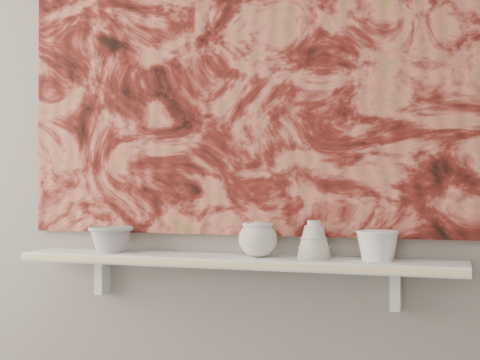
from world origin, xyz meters
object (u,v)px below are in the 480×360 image
at_px(bowl_grey, 111,239).
at_px(bell_vessel, 314,239).
at_px(shelf, 232,261).
at_px(bowl_white, 377,246).
at_px(painting, 240,64).
at_px(cup_cream, 258,239).

bearing_deg(bowl_grey, bell_vessel, 0.00).
distance_m(shelf, bowl_white, 0.45).
xyz_separation_m(bowl_grey, bell_vessel, (0.68, 0.00, 0.01)).
distance_m(shelf, bowl_grey, 0.42).
bearing_deg(bell_vessel, painting, 162.70).
relative_size(bell_vessel, bowl_white, 0.94).
relative_size(cup_cream, bell_vessel, 1.03).
bearing_deg(shelf, bowl_white, 0.00).
xyz_separation_m(painting, bowl_grey, (-0.42, -0.08, -0.57)).
distance_m(bowl_grey, bell_vessel, 0.68).
bearing_deg(bell_vessel, bowl_white, 0.00).
distance_m(painting, bowl_white, 0.72).
relative_size(bowl_grey, cup_cream, 1.26).
relative_size(shelf, bowl_grey, 9.39).
relative_size(bowl_grey, bell_vessel, 1.29).
distance_m(bowl_grey, cup_cream, 0.51).
xyz_separation_m(shelf, bell_vessel, (0.26, 0.00, 0.07)).
relative_size(shelf, bell_vessel, 12.13).
height_order(painting, bowl_grey, painting).
xyz_separation_m(painting, bell_vessel, (0.26, -0.08, -0.55)).
height_order(cup_cream, bowl_white, cup_cream).
relative_size(painting, bell_vessel, 13.00).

